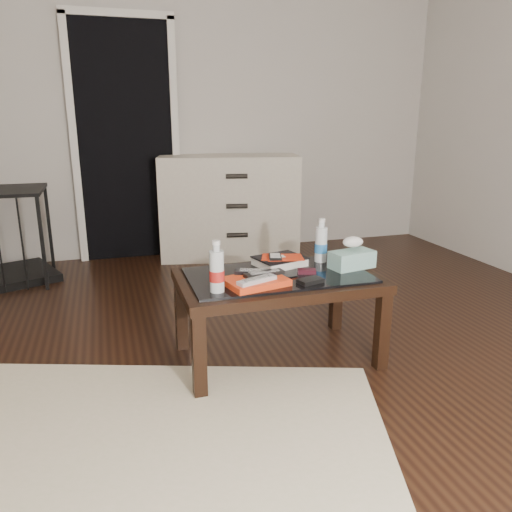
% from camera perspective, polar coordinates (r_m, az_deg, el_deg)
% --- Properties ---
extents(ground, '(5.00, 5.00, 0.00)m').
position_cam_1_polar(ground, '(2.46, -0.26, -14.35)').
color(ground, black).
rests_on(ground, ground).
extents(room_shell, '(5.00, 5.00, 5.00)m').
position_cam_1_polar(room_shell, '(2.16, -0.32, 26.09)').
color(room_shell, beige).
rests_on(room_shell, ground).
extents(doorway, '(0.90, 0.08, 2.07)m').
position_cam_1_polar(doorway, '(4.51, -14.65, 12.62)').
color(doorway, black).
rests_on(doorway, ground).
extents(coffee_table, '(1.00, 0.60, 0.46)m').
position_cam_1_polar(coffee_table, '(2.54, 2.51, -3.46)').
color(coffee_table, black).
rests_on(coffee_table, ground).
extents(rug, '(2.37, 2.06, 0.01)m').
position_cam_1_polar(rug, '(2.02, -14.95, -22.30)').
color(rug, beige).
rests_on(rug, ground).
extents(dresser, '(1.28, 0.74, 0.90)m').
position_cam_1_polar(dresser, '(4.46, -3.04, 5.64)').
color(dresser, beige).
rests_on(dresser, ground).
extents(magazines, '(0.32, 0.27, 0.03)m').
position_cam_1_polar(magazines, '(2.36, -0.06, -2.92)').
color(magazines, red).
rests_on(magazines, coffee_table).
extents(remote_silver, '(0.20, 0.12, 0.02)m').
position_cam_1_polar(remote_silver, '(2.30, 0.11, -2.74)').
color(remote_silver, '#B5B5BA').
rests_on(remote_silver, magazines).
extents(remote_black_front, '(0.21, 0.08, 0.02)m').
position_cam_1_polar(remote_black_front, '(2.39, 0.94, -2.00)').
color(remote_black_front, black).
rests_on(remote_black_front, magazines).
extents(remote_black_back, '(0.20, 0.12, 0.02)m').
position_cam_1_polar(remote_black_back, '(2.42, -0.07, -1.81)').
color(remote_black_back, black).
rests_on(remote_black_back, magazines).
extents(textbook, '(0.29, 0.26, 0.05)m').
position_cam_1_polar(textbook, '(2.66, 2.72, -0.60)').
color(textbook, black).
rests_on(textbook, coffee_table).
extents(dvd_mailers, '(0.23, 0.19, 0.01)m').
position_cam_1_polar(dvd_mailers, '(2.64, 2.75, -0.11)').
color(dvd_mailers, red).
rests_on(dvd_mailers, textbook).
extents(ipod, '(0.09, 0.12, 0.02)m').
position_cam_1_polar(ipod, '(2.61, 2.21, -0.07)').
color(ipod, black).
rests_on(ipod, dvd_mailers).
extents(flip_phone, '(0.10, 0.07, 0.02)m').
position_cam_1_polar(flip_phone, '(2.54, 5.82, -1.74)').
color(flip_phone, black).
rests_on(flip_phone, coffee_table).
extents(wallet, '(0.13, 0.10, 0.02)m').
position_cam_1_polar(wallet, '(2.40, 6.23, -2.83)').
color(wallet, black).
rests_on(wallet, coffee_table).
extents(water_bottle_left, '(0.08, 0.08, 0.24)m').
position_cam_1_polar(water_bottle_left, '(2.24, -4.52, -1.19)').
color(water_bottle_left, silver).
rests_on(water_bottle_left, coffee_table).
extents(water_bottle_right, '(0.07, 0.07, 0.24)m').
position_cam_1_polar(water_bottle_right, '(2.73, 7.45, 1.80)').
color(water_bottle_right, silver).
rests_on(water_bottle_right, coffee_table).
extents(tissue_box, '(0.25, 0.16, 0.09)m').
position_cam_1_polar(tissue_box, '(2.66, 10.90, -0.39)').
color(tissue_box, '#227D76').
rests_on(tissue_box, coffee_table).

